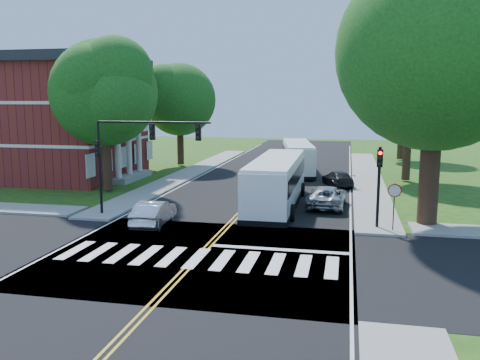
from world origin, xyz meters
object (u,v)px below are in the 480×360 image
(bus_follow, at_px, (298,157))
(suv, at_px, (327,197))
(bus_lead, at_px, (277,181))
(hatchback, at_px, (154,213))
(dark_sedan, at_px, (338,178))
(signal_nw, at_px, (135,145))
(signal_ne, at_px, (379,176))

(bus_follow, relative_size, suv, 2.28)
(bus_lead, bearing_deg, bus_follow, -89.92)
(hatchback, distance_m, dark_sedan, 18.42)
(signal_nw, xyz_separation_m, hatchback, (1.74, -1.62, -3.65))
(suv, bearing_deg, bus_follow, -74.62)
(signal_ne, height_order, bus_lead, signal_ne)
(signal_ne, relative_size, dark_sedan, 1.03)
(signal_nw, distance_m, bus_follow, 22.38)
(bus_lead, relative_size, hatchback, 2.91)
(signal_ne, bearing_deg, suv, 118.73)
(bus_follow, height_order, dark_sedan, bus_follow)
(signal_nw, distance_m, bus_lead, 9.55)
(bus_lead, xyz_separation_m, hatchback, (-6.10, -6.38, -1.00))
(signal_ne, distance_m, bus_follow, 21.84)
(bus_lead, relative_size, dark_sedan, 2.95)
(signal_nw, xyz_separation_m, bus_follow, (7.64, 20.84, -2.82))
(signal_nw, height_order, suv, signal_nw)
(signal_ne, relative_size, suv, 0.87)
(bus_follow, bearing_deg, dark_sedan, 110.35)
(bus_lead, relative_size, suv, 2.49)
(suv, bearing_deg, signal_ne, 121.46)
(bus_follow, distance_m, dark_sedan, 8.06)
(bus_lead, height_order, bus_follow, bus_lead)
(bus_follow, xyz_separation_m, hatchback, (-5.90, -22.46, -0.83))
(suv, bearing_deg, signal_nw, 28.55)
(signal_ne, relative_size, bus_lead, 0.35)
(signal_nw, bearing_deg, suv, 25.83)
(bus_lead, bearing_deg, suv, -169.90)
(signal_nw, height_order, bus_lead, signal_nw)
(hatchback, bearing_deg, bus_follow, -108.80)
(bus_follow, xyz_separation_m, dark_sedan, (4.00, -6.93, -0.92))
(signal_nw, relative_size, hatchback, 1.65)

